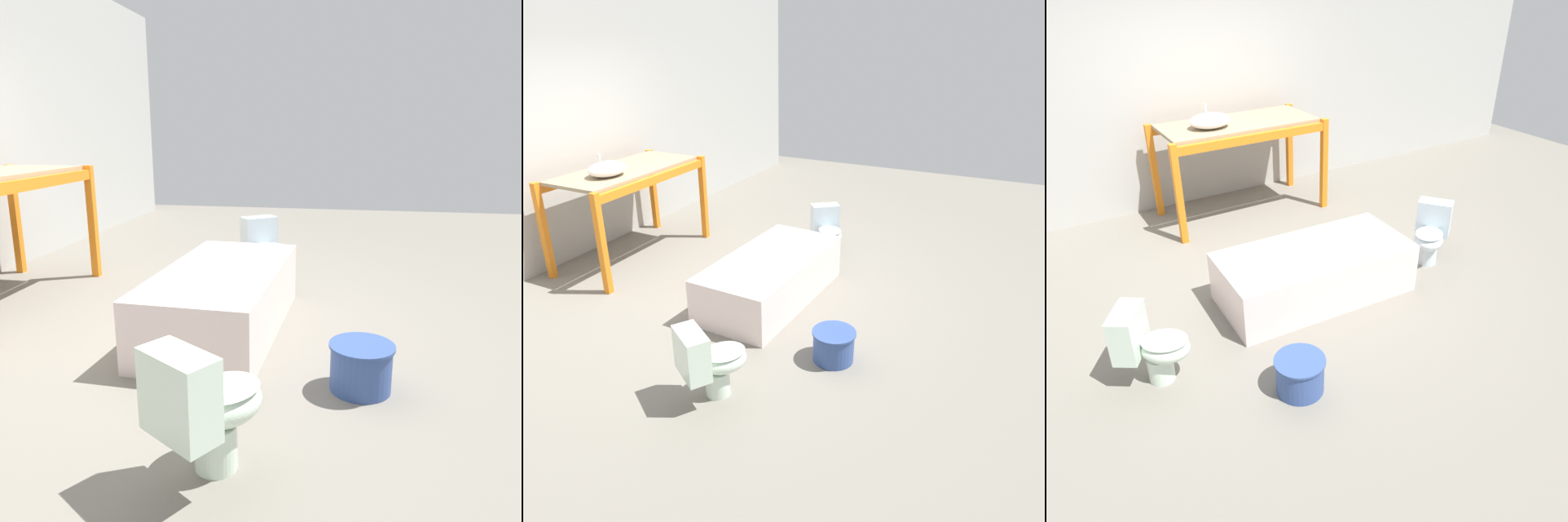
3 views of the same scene
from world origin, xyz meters
The scene contains 5 objects.
ground_plane centered at (0.00, 0.00, 0.00)m, with size 12.00×12.00×0.00m, color slate.
bathtub_main centered at (0.09, -0.53, 0.27)m, with size 1.72×0.87×0.46m.
toilet_near centered at (-1.48, -0.86, 0.32)m, with size 0.58×0.53×0.59m.
toilet_far centered at (1.39, -0.62, 0.32)m, with size 0.58×0.54×0.59m.
bucket_white centered at (-0.65, -1.50, 0.14)m, with size 0.36×0.36×0.27m.
Camera 1 is at (-3.28, -1.40, 1.41)m, focal length 35.00 mm.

